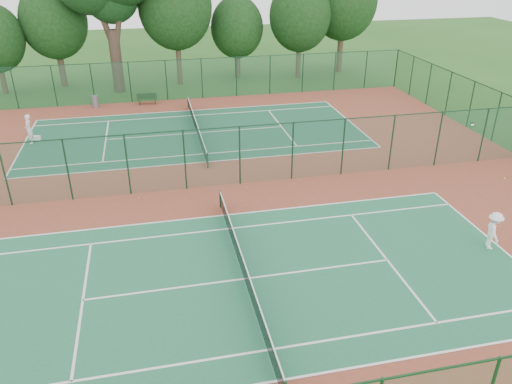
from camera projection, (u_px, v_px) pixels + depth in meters
ground at (214, 186)px, 28.48m from camera, size 120.00×120.00×0.00m
red_pad at (214, 186)px, 28.48m from camera, size 40.00×36.00×0.01m
court_near at (244, 279)px, 20.62m from camera, size 23.77×10.97×0.01m
court_far at (197, 133)px, 36.33m from camera, size 23.77×10.97×0.01m
fence_north at (184, 79)px, 43.39m from camera, size 40.00×0.09×3.50m
fence_divider at (213, 158)px, 27.69m from camera, size 40.00×0.09×3.50m
tennis_net_near at (244, 268)px, 20.38m from camera, size 0.10×12.90×0.97m
tennis_net_far at (196, 126)px, 36.09m from camera, size 0.10×12.90×0.97m
player_near at (493, 231)px, 22.31m from camera, size 1.01×1.32×1.80m
player_far at (29, 129)px, 34.08m from camera, size 0.65×0.83×2.01m
trash_bin at (95, 102)px, 41.72m from camera, size 0.63×0.63×1.00m
bench at (147, 98)px, 42.47m from camera, size 1.68×0.59×1.02m
kit_bag at (35, 138)px, 35.04m from camera, size 0.81×0.50×0.28m
stray_ball_a at (246, 187)px, 28.22m from camera, size 0.06×0.06×0.06m
stray_ball_b at (299, 179)px, 29.17m from camera, size 0.07×0.07×0.07m
stray_ball_c at (139, 198)px, 27.11m from camera, size 0.07×0.07×0.07m
evergreen_row at (185, 81)px, 49.73m from camera, size 39.00×5.00×12.00m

